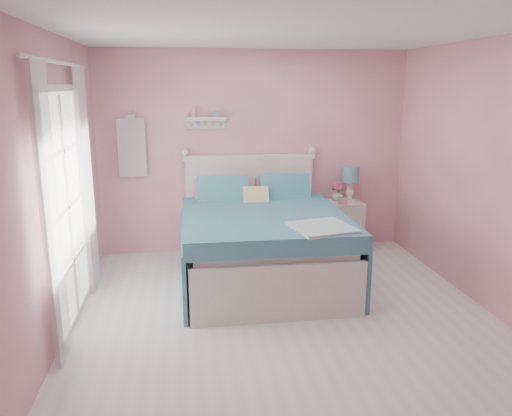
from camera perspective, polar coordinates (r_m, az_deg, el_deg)
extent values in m
plane|color=silver|center=(4.77, 3.66, -12.98)|extent=(4.50, 4.50, 0.00)
plane|color=#C17A86|center=(6.54, -0.17, 6.34)|extent=(4.00, 0.00, 4.00)
plane|color=#C17A86|center=(2.28, 15.80, -8.62)|extent=(4.00, 0.00, 4.00)
plane|color=#C17A86|center=(4.40, -22.52, 1.60)|extent=(0.00, 4.50, 4.50)
plane|color=#C17A86|center=(5.14, 26.31, 2.87)|extent=(0.00, 4.50, 4.50)
plane|color=white|center=(4.29, 4.23, 19.81)|extent=(4.50, 4.50, 0.00)
cube|color=silver|center=(5.68, 0.67, -5.92)|extent=(1.63, 2.14, 0.47)
cube|color=silver|center=(5.58, 0.68, -2.89)|extent=(1.57, 2.08, 0.16)
cube|color=silver|center=(6.59, -0.74, 0.32)|extent=(1.66, 0.07, 1.22)
cube|color=silver|center=(6.47, -0.76, 5.85)|extent=(1.72, 0.09, 0.06)
cube|color=silver|center=(4.68, 2.69, -9.74)|extent=(1.66, 0.06, 0.56)
cube|color=teal|center=(5.39, 0.93, -1.61)|extent=(1.75, 1.88, 0.18)
cube|color=pink|center=(6.20, -3.89, 1.45)|extent=(0.68, 0.28, 0.43)
cube|color=pink|center=(6.30, 3.09, 1.66)|extent=(0.68, 0.28, 0.43)
cube|color=#CCBC59|center=(5.96, -0.01, 1.00)|extent=(0.30, 0.22, 0.31)
cube|color=beige|center=(6.75, 9.88, -2.00)|extent=(0.46, 0.43, 0.67)
cube|color=silver|center=(6.51, 10.49, -0.75)|extent=(0.40, 0.02, 0.16)
sphere|color=white|center=(6.49, 10.55, -0.80)|extent=(0.03, 0.03, 0.03)
cylinder|color=white|center=(6.75, 10.62, 0.98)|extent=(0.14, 0.14, 0.02)
cylinder|color=white|center=(6.72, 10.67, 2.00)|extent=(0.07, 0.07, 0.25)
cylinder|color=#6398A6|center=(6.68, 10.75, 3.80)|extent=(0.23, 0.23, 0.20)
imported|color=silver|center=(6.67, 9.30, 1.48)|extent=(0.18, 0.18, 0.16)
imported|color=#D38D98|center=(6.50, 9.92, 0.80)|extent=(0.11, 0.11, 0.08)
sphere|color=#DF4C88|center=(6.64, 9.35, 2.76)|extent=(0.06, 0.06, 0.06)
sphere|color=#DF4C88|center=(6.68, 9.61, 2.47)|extent=(0.06, 0.06, 0.06)
sphere|color=#DF4C88|center=(6.64, 8.98, 2.52)|extent=(0.06, 0.06, 0.06)
sphere|color=#DF4C88|center=(6.63, 9.57, 2.21)|extent=(0.06, 0.06, 0.06)
sphere|color=#DF4C88|center=(6.62, 9.13, 2.30)|extent=(0.06, 0.06, 0.06)
cube|color=silver|center=(6.36, -5.75, 10.14)|extent=(0.50, 0.14, 0.04)
cube|color=silver|center=(6.42, -5.76, 9.55)|extent=(0.50, 0.03, 0.12)
cylinder|color=#D18C99|center=(6.35, -7.14, 10.73)|extent=(0.06, 0.06, 0.10)
cube|color=#6398A6|center=(6.36, -4.66, 10.62)|extent=(0.08, 0.06, 0.07)
cube|color=white|center=(6.43, -14.00, 6.71)|extent=(0.34, 0.03, 0.72)
cube|color=silver|center=(4.69, -21.91, 12.61)|extent=(0.04, 1.32, 0.06)
cube|color=silver|center=(5.15, -19.79, -11.36)|extent=(0.04, 1.32, 0.06)
cube|color=silver|center=(4.23, -22.56, -2.35)|extent=(0.04, 0.06, 2.10)
cube|color=silver|center=(5.42, -19.38, 1.32)|extent=(0.04, 0.06, 2.10)
cube|color=white|center=(4.81, -20.80, 0.06)|extent=(0.02, 1.20, 2.04)
cube|color=white|center=(4.08, -22.43, -1.02)|extent=(0.04, 0.40, 2.32)
cube|color=white|center=(5.50, -18.75, 2.91)|extent=(0.04, 0.40, 2.32)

